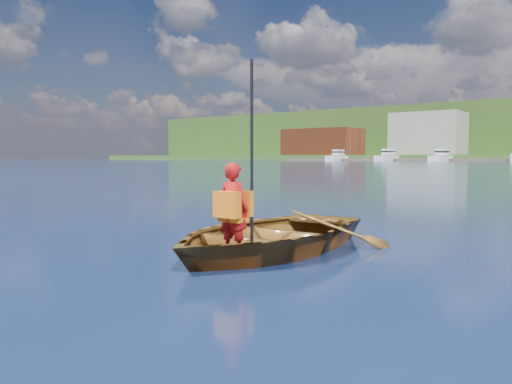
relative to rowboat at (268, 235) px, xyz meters
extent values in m
plane|color=#122845|center=(1.08, -0.67, -0.21)|extent=(600.00, 600.00, 0.00)
imported|color=brown|center=(0.00, 0.00, 0.00)|extent=(2.51, 3.51, 0.73)
imported|color=#B51211|center=(0.15, -0.90, 0.42)|extent=(0.39, 0.26, 1.07)
cube|color=orange|center=(0.15, -1.02, 0.49)|extent=(0.34, 0.10, 0.30)
cube|color=orange|center=(0.15, -0.78, 0.49)|extent=(0.34, 0.08, 0.30)
cube|color=orange|center=(0.15, -0.90, 0.31)|extent=(0.30, 0.22, 0.05)
cylinder|color=black|center=(0.30, -0.75, 1.01)|extent=(0.04, 0.04, 2.24)
cube|color=brown|center=(-88.92, 164.33, 6.79)|extent=(28.00, 16.00, 10.00)
cube|color=gray|center=(-48.92, 164.33, 8.79)|extent=(22.00, 16.00, 14.00)
cube|color=white|center=(-71.56, 142.33, 0.56)|extent=(3.02, 10.80, 1.93)
cube|color=white|center=(-71.56, 143.41, 2.61)|extent=(2.12, 4.86, 1.80)
cube|color=black|center=(-71.56, 143.41, 2.71)|extent=(2.18, 5.07, 0.50)
cube|color=white|center=(-54.51, 142.33, 0.57)|extent=(3.41, 12.16, 1.97)
cube|color=white|center=(-54.51, 143.54, 2.65)|extent=(2.38, 5.47, 1.80)
cube|color=black|center=(-54.51, 143.54, 2.75)|extent=(2.45, 5.72, 0.50)
cube|color=white|center=(-38.35, 142.33, 0.52)|extent=(3.60, 12.85, 1.83)
cube|color=white|center=(-38.35, 143.61, 2.51)|extent=(2.52, 5.78, 1.80)
cube|color=black|center=(-38.35, 143.61, 2.61)|extent=(2.59, 6.04, 0.50)
cylinder|color=#382314|center=(-145.10, 201.99, 6.12)|extent=(0.80, 0.80, 3.59)
sphere|color=#1B501A|center=(-145.10, 201.99, 10.91)|extent=(6.71, 6.71, 6.71)
cylinder|color=#382314|center=(-43.59, 205.84, 7.18)|extent=(0.80, 0.80, 4.19)
sphere|color=#1B501A|center=(-43.59, 205.84, 12.77)|extent=(7.82, 7.82, 7.82)
cylinder|color=#382314|center=(-91.00, 218.27, 9.31)|extent=(0.80, 0.80, 3.46)
sphere|color=#1B501A|center=(-91.00, 218.27, 13.92)|extent=(6.46, 6.46, 6.46)
cylinder|color=#382314|center=(-120.45, 202.38, 5.76)|extent=(0.80, 0.80, 2.72)
sphere|color=#1B501A|center=(-120.45, 202.38, 9.38)|extent=(5.07, 5.07, 5.07)
cylinder|color=#382314|center=(-132.34, 259.58, 17.91)|extent=(0.80, 0.80, 4.16)
sphere|color=#1B501A|center=(-132.34, 259.58, 23.45)|extent=(7.76, 7.76, 7.76)
cylinder|color=#382314|center=(-43.31, 277.96, 20.86)|extent=(0.80, 0.80, 2.69)
sphere|color=#1B501A|center=(-43.31, 277.96, 24.44)|extent=(5.01, 5.01, 5.01)
camera|label=1|loc=(3.72, -5.34, 1.02)|focal=35.00mm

